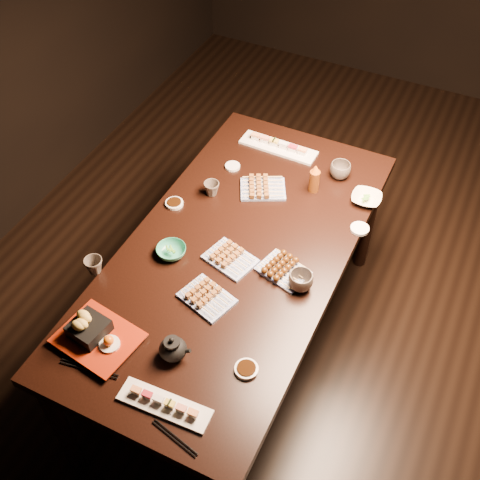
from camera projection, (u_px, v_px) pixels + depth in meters
name	position (u px, v px, depth m)	size (l,w,h in m)	color
ground	(329.00, 325.00, 3.20)	(5.00, 5.00, 0.00)	black
dining_table	(235.00, 304.00, 2.83)	(0.90, 1.80, 0.75)	black
sushi_platter_near	(164.00, 403.00, 2.05)	(0.33, 0.09, 0.04)	white
sushi_platter_far	(279.00, 145.00, 3.01)	(0.39, 0.11, 0.05)	white
yakitori_plate_center	(230.00, 256.00, 2.50)	(0.20, 0.15, 0.05)	#828EB6
yakitori_plate_right	(207.00, 295.00, 2.36)	(0.20, 0.15, 0.05)	#828EB6
yakitori_plate_left	(263.00, 186.00, 2.80)	(0.21, 0.15, 0.05)	#828EB6
tsukune_plate	(283.00, 268.00, 2.46)	(0.20, 0.14, 0.05)	#828EB6
edamame_bowl_green	(171.00, 251.00, 2.53)	(0.13, 0.13, 0.04)	#2E8E6F
edamame_bowl_cream	(366.00, 199.00, 2.75)	(0.14, 0.14, 0.03)	beige
tempura_tray	(97.00, 333.00, 2.21)	(0.29, 0.23, 0.11)	black
teacup_near_left	(94.00, 266.00, 2.45)	(0.08, 0.08, 0.07)	#4D433B
teacup_mid_right	(301.00, 281.00, 2.39)	(0.10, 0.10, 0.08)	#4D433B
teacup_far_left	(212.00, 189.00, 2.77)	(0.07, 0.07, 0.07)	#4D433B
teacup_far_right	(340.00, 170.00, 2.85)	(0.10, 0.10, 0.08)	#4D433B
teapot	(173.00, 347.00, 2.17)	(0.12, 0.12, 0.10)	black
condiment_bottle	(315.00, 178.00, 2.76)	(0.05, 0.05, 0.15)	#642F0D
sauce_dish_west	(174.00, 203.00, 2.75)	(0.08, 0.08, 0.01)	white
sauce_dish_east	(360.00, 229.00, 2.64)	(0.08, 0.08, 0.01)	white
sauce_dish_se	(246.00, 369.00, 2.16)	(0.09, 0.09, 0.02)	white
sauce_dish_nw	(233.00, 166.00, 2.93)	(0.07, 0.07, 0.01)	white
chopsticks_near	(89.00, 369.00, 2.16)	(0.23, 0.02, 0.01)	black
chopsticks_se	(175.00, 438.00, 1.99)	(0.20, 0.02, 0.01)	black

